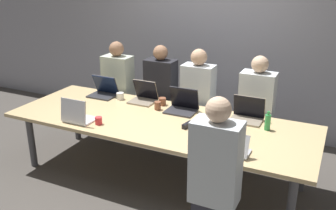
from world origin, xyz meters
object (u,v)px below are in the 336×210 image
at_px(cup_far_center, 158,106).
at_px(bottle_far_right, 268,122).
at_px(laptop_far_right, 247,113).
at_px(cup_far_right, 221,115).
at_px(person_far_left, 119,92).
at_px(laptop_near_left, 77,116).
at_px(laptop_far_left, 104,90).
at_px(cup_far_left, 120,96).
at_px(person_far_right, 256,114).
at_px(cup_near_left, 99,121).
at_px(stapler, 187,125).
at_px(laptop_far_center, 182,105).
at_px(person_far_center, 198,104).
at_px(laptop_far_midleft, 144,96).
at_px(cup_far_midleft, 162,101).
at_px(cup_near_right, 201,143).
at_px(laptop_near_right, 230,147).
at_px(person_near_right, 215,178).
at_px(person_far_midleft, 161,97).

distance_m(cup_far_center, bottle_far_right, 1.29).
height_order(laptop_far_right, cup_far_right, laptop_far_right).
bearing_deg(person_far_left, cup_far_right, -14.98).
bearing_deg(laptop_near_left, laptop_far_left, -73.61).
distance_m(laptop_far_left, laptop_far_right, 1.90).
bearing_deg(person_far_left, cup_far_left, -54.31).
distance_m(person_far_right, cup_near_left, 1.85).
distance_m(laptop_far_right, cup_far_right, 0.29).
relative_size(laptop_near_left, stapler, 2.02).
bearing_deg(laptop_far_center, laptop_far_right, 4.85).
xyz_separation_m(person_far_center, cup_far_right, (0.46, -0.46, 0.10)).
distance_m(laptop_far_midleft, person_far_center, 0.69).
bearing_deg(cup_far_left, stapler, -21.74).
height_order(laptop_far_left, cup_near_left, laptop_far_left).
distance_m(cup_far_left, laptop_far_center, 0.88).
height_order(cup_far_midleft, cup_near_right, cup_near_right).
height_order(cup_far_midleft, cup_far_right, cup_far_midleft).
relative_size(cup_far_right, bottle_far_right, 0.40).
xyz_separation_m(laptop_far_center, person_far_center, (0.02, 0.45, -0.14)).
distance_m(laptop_near_right, person_near_right, 0.39).
xyz_separation_m(laptop_far_right, stapler, (-0.52, -0.47, -0.05)).
bearing_deg(laptop_near_right, cup_far_left, -25.97).
distance_m(cup_far_midleft, bottle_far_right, 1.32).
distance_m(person_far_center, bottle_far_right, 1.15).
relative_size(person_near_right, laptop_far_center, 3.93).
xyz_separation_m(cup_near_left, stapler, (0.89, 0.34, -0.02)).
bearing_deg(laptop_far_left, person_far_right, 10.74).
bearing_deg(cup_near_left, laptop_far_right, 29.95).
bearing_deg(cup_near_left, cup_near_right, -2.38).
bearing_deg(person_far_midleft, cup_far_midleft, -61.04).
bearing_deg(cup_far_midleft, laptop_near_left, -123.49).
bearing_deg(person_far_right, laptop_near_left, -143.38).
relative_size(laptop_near_right, person_near_right, 0.25).
xyz_separation_m(person_far_midleft, cup_near_left, (-0.12, -1.24, 0.11)).
bearing_deg(laptop_far_left, person_near_right, -32.12).
bearing_deg(cup_far_center, bottle_far_right, -1.26).
bearing_deg(laptop_far_right, cup_near_left, -150.05).
bearing_deg(laptop_far_center, laptop_far_left, 176.71).
bearing_deg(cup_far_left, person_far_right, 13.37).
bearing_deg(person_far_right, cup_far_left, -166.63).
distance_m(laptop_far_center, laptop_near_left, 1.20).
distance_m(laptop_far_right, cup_near_left, 1.62).
distance_m(cup_near_right, cup_near_left, 1.19).
xyz_separation_m(person_far_center, laptop_near_left, (-0.91, -1.25, 0.14)).
bearing_deg(stapler, cup_far_left, 169.97).
bearing_deg(cup_far_midleft, laptop_far_midleft, 176.63).
xyz_separation_m(laptop_near_right, person_far_center, (-0.80, 1.24, -0.12)).
bearing_deg(person_far_right, laptop_far_right, -92.54).
relative_size(bottle_far_right, stapler, 1.30).
xyz_separation_m(person_near_right, person_far_right, (-0.03, 1.58, -0.01)).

